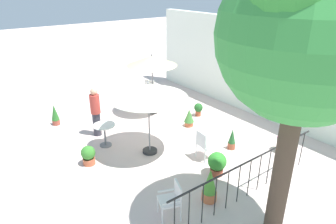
{
  "coord_description": "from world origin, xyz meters",
  "views": [
    {
      "loc": [
        6.99,
        -5.02,
        4.73
      ],
      "look_at": [
        0.0,
        0.2,
        0.94
      ],
      "focal_mm": 32.14,
      "sensor_mm": 36.0,
      "label": 1
    }
  ],
  "objects": [
    {
      "name": "standing_person",
      "position": [
        -1.61,
        -1.54,
        0.85
      ],
      "size": [
        0.33,
        0.33,
        1.65
      ],
      "color": "#33333D",
      "rests_on": "ground"
    },
    {
      "name": "patio_umbrella_1",
      "position": [
        -2.08,
        1.01,
        2.04
      ],
      "size": [
        1.87,
        1.87,
        2.31
      ],
      "color": "#2D2D2D",
      "rests_on": "ground"
    },
    {
      "name": "cafe_table_0",
      "position": [
        -0.8,
        -1.65,
        0.5
      ],
      "size": [
        0.68,
        0.68,
        0.72
      ],
      "color": "white",
      "rests_on": "ground"
    },
    {
      "name": "ground_plane",
      "position": [
        0.0,
        0.0,
        0.0
      ],
      "size": [
        60.0,
        60.0,
        0.0
      ],
      "primitive_type": "plane",
      "color": "beige"
    },
    {
      "name": "patio_chair_0",
      "position": [
        1.61,
        0.3,
        0.51
      ],
      "size": [
        0.5,
        0.48,
        0.87
      ],
      "color": "white",
      "rests_on": "ground"
    },
    {
      "name": "patio_umbrella_0",
      "position": [
        0.38,
        -0.76,
        1.95
      ],
      "size": [
        2.22,
        2.22,
        2.22
      ],
      "color": "#2D2D2D",
      "rests_on": "ground"
    },
    {
      "name": "patio_chair_2",
      "position": [
        -3.01,
        0.46,
        0.53
      ],
      "size": [
        0.6,
        0.59,
        0.88
      ],
      "color": "silver",
      "rests_on": "ground"
    },
    {
      "name": "terrace_railing",
      "position": [
        3.45,
        0.0,
        0.68
      ],
      "size": [
        0.03,
        4.82,
        1.01
      ],
      "color": "black",
      "rests_on": "ground"
    },
    {
      "name": "potted_plant_4",
      "position": [
        -0.11,
        -2.49,
        0.29
      ],
      "size": [
        0.4,
        0.4,
        0.57
      ],
      "color": "#BB5D3D",
      "rests_on": "ground"
    },
    {
      "name": "shade_tree",
      "position": [
        4.56,
        -0.47,
        3.97
      ],
      "size": [
        2.98,
        2.84,
        5.4
      ],
      "color": "#46382B",
      "rests_on": "ground"
    },
    {
      "name": "patio_chair_3",
      "position": [
        -3.15,
        1.53,
        0.51
      ],
      "size": [
        0.62,
        0.63,
        0.92
      ],
      "color": "white",
      "rests_on": "ground"
    },
    {
      "name": "potted_plant_3",
      "position": [
        2.74,
        2.51,
        0.35
      ],
      "size": [
        0.44,
        0.44,
        0.62
      ],
      "color": "#B06030",
      "rests_on": "ground"
    },
    {
      "name": "potted_plant_5",
      "position": [
        1.7,
        1.36,
        0.33
      ],
      "size": [
        0.23,
        0.23,
        0.68
      ],
      "color": "#9E4E35",
      "rests_on": "ground"
    },
    {
      "name": "potted_plant_0",
      "position": [
        -0.76,
        2.22,
        0.29
      ],
      "size": [
        0.33,
        0.33,
        0.5
      ],
      "color": "#9E4A2C",
      "rests_on": "ground"
    },
    {
      "name": "potted_plant_7",
      "position": [
        -0.28,
        1.35,
        0.34
      ],
      "size": [
        0.35,
        0.35,
        0.64
      ],
      "color": "#BD5E3B",
      "rests_on": "ground"
    },
    {
      "name": "villa_facade",
      "position": [
        0.0,
        4.18,
        1.76
      ],
      "size": [
        10.51,
        0.3,
        3.53
      ],
      "primitive_type": "cube",
      "color": "white",
      "rests_on": "ground"
    },
    {
      "name": "potted_plant_2",
      "position": [
        2.38,
        0.03,
        0.35
      ],
      "size": [
        0.5,
        0.5,
        0.65
      ],
      "color": "#9B4832",
      "rests_on": "ground"
    },
    {
      "name": "potted_plant_1",
      "position": [
        -3.23,
        -2.4,
        0.39
      ],
      "size": [
        0.27,
        0.27,
        0.77
      ],
      "color": "#A0493A",
      "rests_on": "ground"
    },
    {
      "name": "potted_plant_6",
      "position": [
        3.02,
        -0.85,
        0.41
      ],
      "size": [
        0.35,
        0.35,
        0.86
      ],
      "color": "#C96C41",
      "rests_on": "ground"
    },
    {
      "name": "patio_chair_1",
      "position": [
        2.92,
        -1.86,
        0.49
      ],
      "size": [
        0.57,
        0.57,
        0.84
      ],
      "color": "white",
      "rests_on": "ground"
    }
  ]
}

